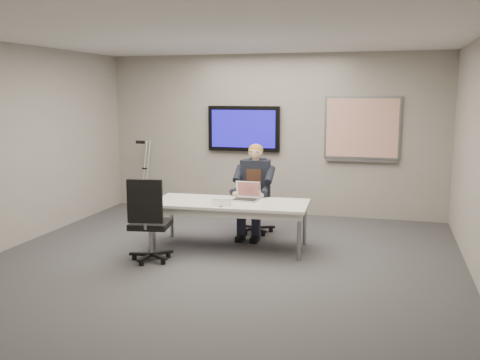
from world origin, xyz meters
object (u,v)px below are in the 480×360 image
(office_chair_near, at_px, (150,236))
(seated_person, at_px, (253,200))
(office_chair_far, at_px, (256,210))
(conference_table, at_px, (231,207))
(laptop, at_px, (247,195))

(office_chair_near, relative_size, seated_person, 0.79)
(office_chair_far, distance_m, office_chair_near, 2.04)
(seated_person, bearing_deg, conference_table, -108.74)
(office_chair_near, bearing_deg, office_chair_far, -126.57)
(office_chair_near, height_order, seated_person, seated_person)
(seated_person, bearing_deg, laptop, -92.88)
(conference_table, height_order, office_chair_far, office_chair_far)
(seated_person, bearing_deg, office_chair_near, -128.30)
(seated_person, relative_size, laptop, 3.86)
(office_chair_far, distance_m, laptop, 0.83)
(conference_table, xyz_separation_m, seated_person, (0.14, 0.68, -0.02))
(office_chair_near, distance_m, laptop, 1.50)
(office_chair_far, height_order, office_chair_near, office_chair_far)
(conference_table, bearing_deg, seated_person, 74.75)
(seated_person, bearing_deg, office_chair_far, 87.32)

